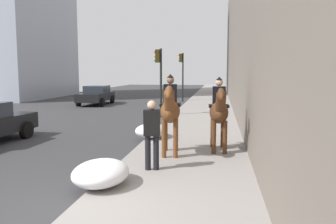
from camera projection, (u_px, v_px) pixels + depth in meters
name	position (u px, v px, depth m)	size (l,w,h in m)	color
sidewalk_slab	(164.00, 221.00, 5.80)	(120.00, 3.45, 0.12)	gray
mounted_horse_near	(170.00, 110.00, 10.01)	(2.15, 0.71, 2.31)	brown
mounted_horse_far	(219.00, 111.00, 10.48)	(2.15, 0.65, 2.23)	#4C2B16
pedestrian_greeting	(152.00, 130.00, 8.48)	(0.32, 0.44, 1.70)	black
car_mid_lane	(96.00, 95.00, 26.62)	(4.46, 2.08, 1.44)	black
traffic_light_near_curb	(159.00, 71.00, 19.05)	(0.20, 0.44, 3.74)	black
traffic_light_far_curb	(182.00, 69.00, 29.18)	(0.20, 0.44, 4.03)	black
snow_pile_near	(101.00, 173.00, 7.40)	(1.52, 1.17, 0.53)	white
snow_pile_far	(151.00, 131.00, 12.75)	(1.45, 1.11, 0.50)	white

